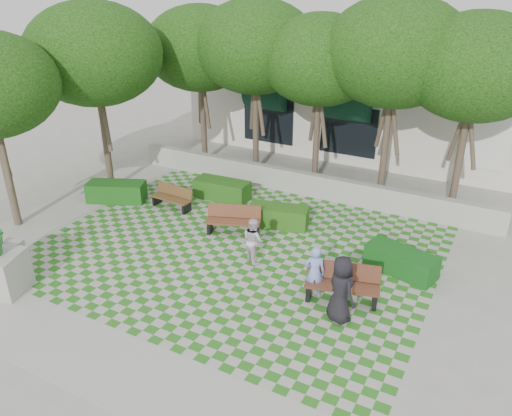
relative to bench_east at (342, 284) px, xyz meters
The scene contains 18 objects.
ground 3.88m from the bench_east, behind, with size 90.00×90.00×0.00m, color gray.
lawn 3.98m from the bench_east, 167.01° to the left, with size 12.00×12.00×0.00m, color #2B721E.
sidewalk_south 6.18m from the bench_east, 128.64° to the right, with size 16.00×2.00×0.01m, color #9E9B93.
sidewalk_west 11.09m from the bench_east, behind, with size 2.00×12.00×0.01m, color #9E9B93.
retaining_wall 7.20m from the bench_east, 122.29° to the left, with size 15.00×0.36×0.90m, color #9E9B93.
bench_east is the anchor object (origin of this frame).
bench_mid 4.90m from the bench_east, 156.64° to the left, with size 1.90×1.21×0.95m.
bench_west 7.94m from the bench_east, 161.16° to the left, with size 1.64×0.63×0.85m.
hedge_east 2.38m from the bench_east, 63.61° to the left, with size 2.05×0.82×0.72m, color #124617.
hedge_midright 4.64m from the bench_east, 137.26° to the left, with size 2.03×0.81×0.71m, color #224E15.
hedge_midleft 7.59m from the bench_east, 146.67° to the left, with size 2.14×0.86×0.75m, color #1F4F15.
hedge_west 10.00m from the bench_east, 168.13° to the left, with size 2.16×0.86×0.76m, color #154A13.
planter_back 9.72m from the bench_east, 159.95° to the right, with size 1.06×1.06×1.48m.
person_blue 0.79m from the bench_east, 163.48° to the right, with size 0.55×0.36×1.52m, color #7F99E9.
person_dark 0.95m from the bench_east, 74.69° to the right, with size 0.88×0.57×1.80m, color black.
person_white 3.12m from the bench_east, 167.96° to the left, with size 0.69×0.54×1.43m, color silver.
tree_row 9.42m from the bench_east, 134.35° to the left, with size 17.70×13.40×7.41m.
building 14.41m from the bench_east, 101.78° to the left, with size 18.00×8.92×5.15m.
Camera 1 is at (7.10, -10.73, 7.93)m, focal length 35.00 mm.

